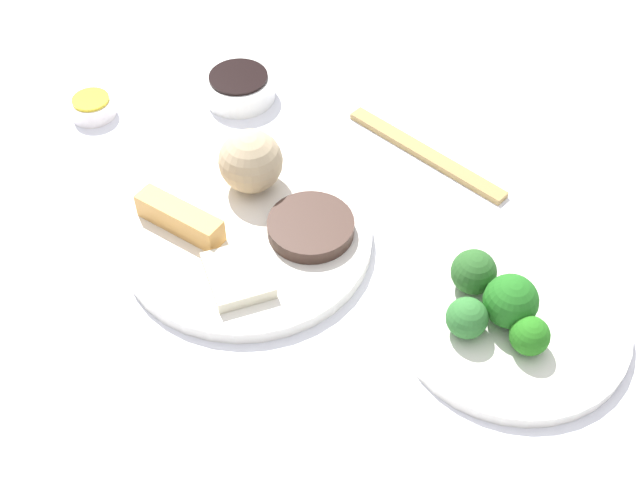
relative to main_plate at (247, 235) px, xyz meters
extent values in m
cube|color=white|center=(0.00, -0.01, -0.02)|extent=(2.20, 2.20, 0.02)
cylinder|color=white|center=(0.00, 0.00, 0.00)|extent=(0.28, 0.28, 0.02)
sphere|color=tan|center=(-0.07, 0.03, 0.05)|extent=(0.07, 0.07, 0.07)
cube|color=gold|center=(-0.03, -0.07, 0.02)|extent=(0.10, 0.08, 0.03)
cube|color=beige|center=(0.07, -0.03, 0.02)|extent=(0.08, 0.06, 0.01)
cylinder|color=#3D2921|center=(0.03, 0.07, 0.02)|extent=(0.10, 0.10, 0.02)
cylinder|color=white|center=(0.21, 0.22, 0.00)|extent=(0.24, 0.24, 0.01)
sphere|color=#20691D|center=(0.21, 0.21, 0.03)|extent=(0.06, 0.06, 0.06)
sphere|color=#295B24|center=(0.16, 0.20, 0.03)|extent=(0.05, 0.05, 0.05)
sphere|color=#2F7230|center=(0.21, 0.16, 0.03)|extent=(0.04, 0.04, 0.04)
sphere|color=#25721A|center=(0.25, 0.21, 0.03)|extent=(0.04, 0.04, 0.04)
cylinder|color=white|center=(-0.25, 0.07, 0.01)|extent=(0.09, 0.09, 0.03)
cylinder|color=black|center=(-0.25, 0.07, 0.03)|extent=(0.08, 0.08, 0.00)
cylinder|color=white|center=(-0.28, -0.12, 0.00)|extent=(0.06, 0.06, 0.02)
cylinder|color=yellow|center=(-0.28, -0.12, 0.02)|extent=(0.05, 0.05, 0.00)
cube|color=#A18149|center=(-0.06, 0.25, 0.00)|extent=(0.22, 0.12, 0.01)
camera|label=1|loc=(0.61, -0.14, 0.68)|focal=45.91mm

